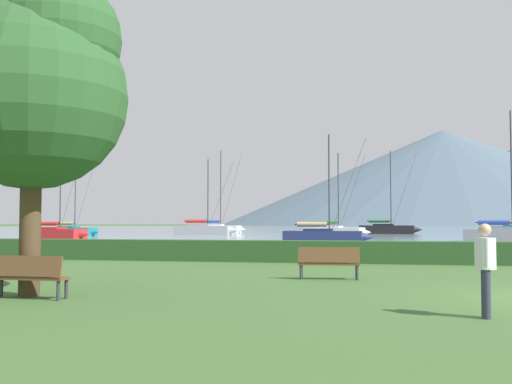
{
  "coord_description": "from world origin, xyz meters",
  "views": [
    {
      "loc": [
        -3.6,
        -14.55,
        1.67
      ],
      "look_at": [
        -16.62,
        47.31,
        4.83
      ],
      "focal_mm": 42.81,
      "sensor_mm": 36.0,
      "label": 1
    }
  ],
  "objects_px": {
    "sailboat_slip_11": "(335,231)",
    "park_tree": "(38,84)",
    "park_bench_under_tree": "(329,261)",
    "sailboat_slip_3": "(218,228)",
    "sailboat_slip_6": "(324,236)",
    "sailboat_slip_1": "(204,229)",
    "sailboat_slip_9": "(507,234)",
    "sailboat_slip_0": "(72,231)",
    "sailboat_slip_7": "(56,233)",
    "park_bench_near_path": "(27,275)",
    "person_seated_viewer": "(485,262)",
    "sailboat_slip_5": "(387,229)"
  },
  "relations": [
    {
      "from": "sailboat_slip_11",
      "to": "park_tree",
      "type": "relative_size",
      "value": 1.33
    },
    {
      "from": "park_bench_under_tree",
      "to": "park_tree",
      "type": "distance_m",
      "value": 9.28
    },
    {
      "from": "sailboat_slip_3",
      "to": "sailboat_slip_6",
      "type": "bearing_deg",
      "value": -60.53
    },
    {
      "from": "sailboat_slip_1",
      "to": "park_bench_under_tree",
      "type": "distance_m",
      "value": 65.07
    },
    {
      "from": "sailboat_slip_9",
      "to": "sailboat_slip_0",
      "type": "bearing_deg",
      "value": -179.4
    },
    {
      "from": "sailboat_slip_0",
      "to": "sailboat_slip_7",
      "type": "xyz_separation_m",
      "value": [
        5.89,
        -13.87,
        0.01
      ]
    },
    {
      "from": "park_bench_near_path",
      "to": "person_seated_viewer",
      "type": "bearing_deg",
      "value": -4.2
    },
    {
      "from": "sailboat_slip_3",
      "to": "park_bench_near_path",
      "type": "xyz_separation_m",
      "value": [
        18.25,
        -81.3,
        -0.2
      ]
    },
    {
      "from": "sailboat_slip_0",
      "to": "park_bench_under_tree",
      "type": "height_order",
      "value": "sailboat_slip_0"
    },
    {
      "from": "sailboat_slip_1",
      "to": "sailboat_slip_9",
      "type": "bearing_deg",
      "value": -30.56
    },
    {
      "from": "person_seated_viewer",
      "to": "park_tree",
      "type": "xyz_separation_m",
      "value": [
        -9.5,
        1.25,
        3.88
      ]
    },
    {
      "from": "sailboat_slip_3",
      "to": "park_bench_under_tree",
      "type": "bearing_deg",
      "value": -68.24
    },
    {
      "from": "sailboat_slip_11",
      "to": "park_tree",
      "type": "bearing_deg",
      "value": -77.24
    },
    {
      "from": "sailboat_slip_3",
      "to": "park_bench_near_path",
      "type": "height_order",
      "value": "sailboat_slip_3"
    },
    {
      "from": "sailboat_slip_7",
      "to": "sailboat_slip_3",
      "type": "bearing_deg",
      "value": 90.79
    },
    {
      "from": "park_tree",
      "to": "sailboat_slip_7",
      "type": "bearing_deg",
      "value": 119.5
    },
    {
      "from": "sailboat_slip_3",
      "to": "sailboat_slip_11",
      "type": "relative_size",
      "value": 1.34
    },
    {
      "from": "sailboat_slip_7",
      "to": "sailboat_slip_0",
      "type": "bearing_deg",
      "value": 124.08
    },
    {
      "from": "park_bench_near_path",
      "to": "sailboat_slip_1",
      "type": "bearing_deg",
      "value": 103.86
    },
    {
      "from": "sailboat_slip_1",
      "to": "park_bench_near_path",
      "type": "distance_m",
      "value": 69.02
    },
    {
      "from": "person_seated_viewer",
      "to": "park_tree",
      "type": "bearing_deg",
      "value": 174.65
    },
    {
      "from": "sailboat_slip_5",
      "to": "sailboat_slip_6",
      "type": "xyz_separation_m",
      "value": [
        -5.2,
        -42.21,
        -0.16
      ]
    },
    {
      "from": "sailboat_slip_6",
      "to": "park_tree",
      "type": "relative_size",
      "value": 1.2
    },
    {
      "from": "sailboat_slip_9",
      "to": "person_seated_viewer",
      "type": "relative_size",
      "value": 7.0
    },
    {
      "from": "sailboat_slip_5",
      "to": "park_tree",
      "type": "xyz_separation_m",
      "value": [
        -8.2,
        -78.87,
        4.1
      ]
    },
    {
      "from": "sailboat_slip_3",
      "to": "park_bench_under_tree",
      "type": "height_order",
      "value": "sailboat_slip_3"
    },
    {
      "from": "person_seated_viewer",
      "to": "sailboat_slip_3",
      "type": "bearing_deg",
      "value": 110.77
    },
    {
      "from": "sailboat_slip_11",
      "to": "person_seated_viewer",
      "type": "height_order",
      "value": "sailboat_slip_11"
    },
    {
      "from": "sailboat_slip_0",
      "to": "person_seated_viewer",
      "type": "distance_m",
      "value": 71.38
    },
    {
      "from": "park_bench_under_tree",
      "to": "sailboat_slip_6",
      "type": "bearing_deg",
      "value": 90.77
    },
    {
      "from": "sailboat_slip_6",
      "to": "person_seated_viewer",
      "type": "distance_m",
      "value": 38.47
    },
    {
      "from": "sailboat_slip_7",
      "to": "park_bench_near_path",
      "type": "relative_size",
      "value": 6.16
    },
    {
      "from": "person_seated_viewer",
      "to": "sailboat_slip_5",
      "type": "bearing_deg",
      "value": 93.1
    },
    {
      "from": "person_seated_viewer",
      "to": "park_tree",
      "type": "distance_m",
      "value": 10.34
    },
    {
      "from": "sailboat_slip_7",
      "to": "sailboat_slip_11",
      "type": "bearing_deg",
      "value": 40.28
    },
    {
      "from": "sailboat_slip_3",
      "to": "park_bench_near_path",
      "type": "distance_m",
      "value": 83.33
    },
    {
      "from": "sailboat_slip_9",
      "to": "sailboat_slip_11",
      "type": "distance_m",
      "value": 21.77
    },
    {
      "from": "park_tree",
      "to": "sailboat_slip_1",
      "type": "bearing_deg",
      "value": 103.55
    },
    {
      "from": "sailboat_slip_5",
      "to": "park_tree",
      "type": "bearing_deg",
      "value": -92.1
    },
    {
      "from": "sailboat_slip_5",
      "to": "park_bench_under_tree",
      "type": "height_order",
      "value": "sailboat_slip_5"
    },
    {
      "from": "sailboat_slip_9",
      "to": "park_bench_near_path",
      "type": "xyz_separation_m",
      "value": [
        -18.14,
        -44.85,
        -0.14
      ]
    },
    {
      "from": "sailboat_slip_7",
      "to": "park_tree",
      "type": "height_order",
      "value": "sailboat_slip_7"
    },
    {
      "from": "sailboat_slip_7",
      "to": "park_bench_under_tree",
      "type": "distance_m",
      "value": 49.37
    },
    {
      "from": "sailboat_slip_9",
      "to": "person_seated_viewer",
      "type": "bearing_deg",
      "value": -85.01
    },
    {
      "from": "sailboat_slip_5",
      "to": "person_seated_viewer",
      "type": "distance_m",
      "value": 80.14
    },
    {
      "from": "person_seated_viewer",
      "to": "sailboat_slip_11",
      "type": "bearing_deg",
      "value": 99.19
    },
    {
      "from": "park_bench_under_tree",
      "to": "person_seated_viewer",
      "type": "relative_size",
      "value": 1.1
    },
    {
      "from": "sailboat_slip_1",
      "to": "park_tree",
      "type": "distance_m",
      "value": 68.61
    },
    {
      "from": "sailboat_slip_7",
      "to": "person_seated_viewer",
      "type": "distance_m",
      "value": 56.68
    },
    {
      "from": "sailboat_slip_5",
      "to": "sailboat_slip_11",
      "type": "xyz_separation_m",
      "value": [
        -6.11,
        -19.99,
        -0.1
      ]
    }
  ]
}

